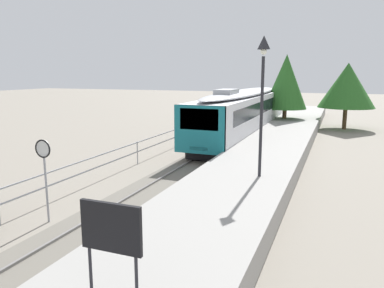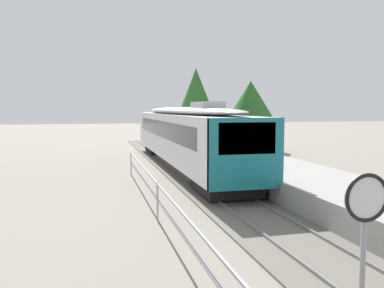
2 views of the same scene
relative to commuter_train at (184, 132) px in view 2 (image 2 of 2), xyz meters
The scene contains 7 objects.
ground_plane 10.34m from the commuter_train, 107.25° to the right, with size 160.00×160.00×0.00m, color gray.
track_rails 9.89m from the commuter_train, 90.00° to the right, with size 3.20×60.00×0.14m.
commuter_train is the anchor object (origin of this frame).
station_platform 10.33m from the commuter_train, 71.41° to the right, with size 3.90×60.00×0.90m, color #999691.
speed_limit_sign 18.97m from the commuter_train, 96.13° to the right, with size 0.61×0.10×2.81m.
tree_behind_carpark 6.59m from the commuter_train, 69.06° to the left, with size 3.73×3.73×6.51m.
tree_behind_station_far 10.62m from the commuter_train, 46.13° to the left, with size 4.81×4.81×5.78m.
Camera 2 is at (-5.24, 8.67, 3.59)m, focal length 37.42 mm.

